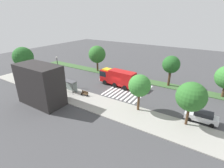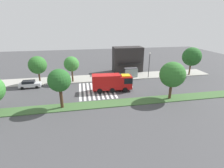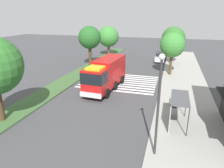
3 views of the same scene
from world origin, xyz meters
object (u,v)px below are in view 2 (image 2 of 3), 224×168
object	(u,v)px
fire_truck	(113,82)
parked_car_west	(30,84)
sidewalk_tree_west	(71,64)
sidewalk_tree_east	(192,57)
street_lamp	(149,63)
sidewalk_tree_far_west	(38,65)
median_tree_west	(59,81)
bench_near_shelter	(117,76)
parked_car_mid	(174,75)
median_tree_center	(172,75)
bus_stop_shelter	(131,71)

from	to	relation	value
fire_truck	parked_car_west	xyz separation A→B (m)	(-18.36, 5.31, -1.18)
fire_truck	parked_car_west	distance (m)	19.15
sidewalk_tree_west	sidewalk_tree_east	bearing A→B (deg)	0.00
street_lamp	sidewalk_tree_west	xyz separation A→B (m)	(-19.91, 0.40, 0.55)
sidewalk_tree_far_west	median_tree_west	world-z (taller)	median_tree_west
street_lamp	sidewalk_tree_far_west	world-z (taller)	street_lamp
bench_near_shelter	street_lamp	bearing A→B (deg)	-7.37
parked_car_mid	bench_near_shelter	size ratio (longest dim) A/B	2.86
fire_truck	bench_near_shelter	distance (m)	8.74
parked_car_west	sidewalk_tree_east	distance (m)	42.20
bench_near_shelter	street_lamp	distance (m)	9.23
sidewalk_tree_west	sidewalk_tree_east	xyz separation A→B (m)	(32.36, 0.00, 0.65)
bench_near_shelter	median_tree_center	xyz separation A→B (m)	(7.55, -14.37, 4.37)
sidewalk_tree_far_west	sidewalk_tree_west	size ratio (longest dim) A/B	1.06
parked_car_west	median_tree_center	size ratio (longest dim) A/B	0.65
bus_stop_shelter	sidewalk_tree_far_west	size ratio (longest dim) A/B	0.52
bus_stop_shelter	street_lamp	xyz separation A→B (m)	(4.48, -1.13, 2.17)
fire_truck	parked_car_west	world-z (taller)	fire_truck
bench_near_shelter	median_tree_west	xyz separation A→B (m)	(-12.89, -14.37, 4.50)
bus_stop_shelter	median_tree_west	bearing A→B (deg)	-139.54
parked_car_mid	sidewalk_tree_east	world-z (taller)	sidewalk_tree_east
fire_truck	median_tree_center	size ratio (longest dim) A/B	1.22
bench_near_shelter	sidewalk_tree_east	world-z (taller)	sidewalk_tree_east
bench_near_shelter	sidewalk_tree_west	world-z (taller)	sidewalk_tree_west
parked_car_west	median_tree_west	size ratio (longest dim) A/B	0.68
median_tree_center	sidewalk_tree_west	bearing A→B (deg)	144.24
sidewalk_tree_far_west	sidewalk_tree_east	bearing A→B (deg)	-0.00
bench_near_shelter	street_lamp	world-z (taller)	street_lamp
street_lamp	median_tree_west	world-z (taller)	median_tree_west
parked_car_west	sidewalk_tree_far_west	size ratio (longest dim) A/B	0.71
parked_car_mid	sidewalk_tree_east	xyz separation A→B (m)	(5.94, 2.20, 4.38)
parked_car_west	sidewalk_tree_far_west	distance (m)	4.75
street_lamp	sidewalk_tree_west	distance (m)	19.92
parked_car_mid	bus_stop_shelter	xyz separation A→B (m)	(-10.99, 2.93, 1.02)
bus_stop_shelter	median_tree_center	world-z (taller)	median_tree_center
fire_truck	bus_stop_shelter	size ratio (longest dim) A/B	2.53
fire_truck	street_lamp	distance (m)	13.33
parked_car_west	sidewalk_tree_east	size ratio (longest dim) A/B	0.62
sidewalk_tree_far_west	median_tree_center	size ratio (longest dim) A/B	0.92
bus_stop_shelter	sidewalk_tree_west	xyz separation A→B (m)	(-15.43, -0.73, 2.72)
sidewalk_tree_west	median_tree_west	world-z (taller)	median_tree_west
street_lamp	median_tree_center	world-z (taller)	median_tree_center
street_lamp	parked_car_west	bearing A→B (deg)	-176.50
fire_truck	sidewalk_tree_east	xyz separation A→B (m)	(23.55, 7.51, 3.18)
parked_car_west	sidewalk_tree_far_west	bearing A→B (deg)	49.65
bench_near_shelter	fire_truck	bearing A→B (deg)	-107.71
parked_car_west	sidewalk_tree_west	world-z (taller)	sidewalk_tree_west
bench_near_shelter	median_tree_west	bearing A→B (deg)	-131.89
bench_near_shelter	sidewalk_tree_far_west	bearing A→B (deg)	-177.92
sidewalk_tree_far_west	median_tree_center	xyz separation A→B (m)	(26.75, -13.67, 0.26)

